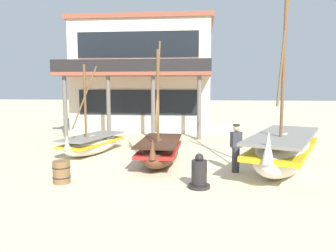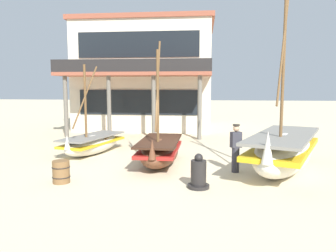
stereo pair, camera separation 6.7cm
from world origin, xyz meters
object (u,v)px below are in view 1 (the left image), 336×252
object	(u,v)px
wooden_barrel	(61,172)
harbor_building_main	(146,76)
fishing_boat_far_right	(160,151)
capstan_winch	(199,174)
fishing_boat_near_left	(92,143)
fishing_boat_centre_large	(283,151)
fisherman_by_hull	(236,149)

from	to	relation	value
wooden_barrel	harbor_building_main	world-z (taller)	harbor_building_main
wooden_barrel	fishing_boat_far_right	bearing A→B (deg)	44.67
capstan_winch	fishing_boat_near_left	bearing A→B (deg)	136.63
fishing_boat_centre_large	fisherman_by_hull	size ratio (longest dim) A/B	4.26
capstan_winch	fishing_boat_centre_large	bearing A→B (deg)	37.31
fishing_boat_far_right	fishing_boat_near_left	bearing A→B (deg)	151.41
fishing_boat_far_right	harbor_building_main	distance (m)	12.43
fishing_boat_near_left	fishing_boat_far_right	bearing A→B (deg)	-28.59
fisherman_by_hull	harbor_building_main	size ratio (longest dim) A/B	0.18
fishing_boat_far_right	wooden_barrel	world-z (taller)	fishing_boat_far_right
fishing_boat_near_left	capstan_winch	size ratio (longest dim) A/B	3.78
capstan_winch	wooden_barrel	distance (m)	4.24
harbor_building_main	fisherman_by_hull	bearing A→B (deg)	-67.25
fishing_boat_near_left	wooden_barrel	size ratio (longest dim) A/B	5.57
fishing_boat_centre_large	capstan_winch	size ratio (longest dim) A/B	6.96
fisherman_by_hull	capstan_winch	distance (m)	2.35
capstan_winch	harbor_building_main	distance (m)	15.41
fishing_boat_near_left	harbor_building_main	size ratio (longest dim) A/B	0.41
wooden_barrel	harbor_building_main	distance (m)	14.84
fishing_boat_far_right	harbor_building_main	xyz separation A→B (m)	(-2.49, 11.75, 3.20)
fisherman_by_hull	capstan_winch	bearing A→B (deg)	-122.49
fishing_boat_far_right	fisherman_by_hull	size ratio (longest dim) A/B	2.75
fishing_boat_far_right	harbor_building_main	size ratio (longest dim) A/B	0.49
fisherman_by_hull	harbor_building_main	xyz separation A→B (m)	(-5.26, 12.54, 2.92)
fisherman_by_hull	fishing_boat_near_left	bearing A→B (deg)	156.97
fishing_boat_centre_large	harbor_building_main	size ratio (longest dim) A/B	0.76
fishing_boat_centre_large	wooden_barrel	bearing A→B (deg)	-163.19
fishing_boat_centre_large	harbor_building_main	bearing A→B (deg)	119.42
fishing_boat_far_right	fishing_boat_centre_large	bearing A→B (deg)	-6.74
fishing_boat_near_left	fishing_boat_far_right	distance (m)	3.71
fishing_boat_centre_large	capstan_winch	xyz separation A→B (m)	(-2.91, -2.22, -0.33)
fishing_boat_near_left	fisherman_by_hull	distance (m)	6.55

